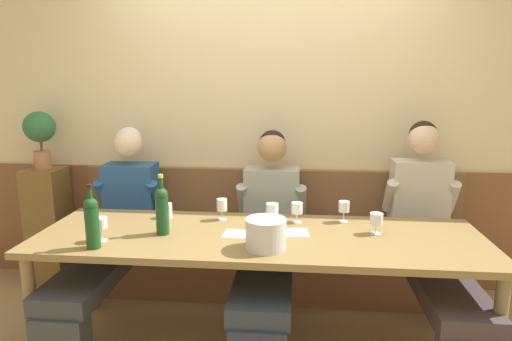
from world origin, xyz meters
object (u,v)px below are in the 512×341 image
wine_bottle_green_tall (92,221)px  person_left_seat (114,226)px  ice_bucket (266,234)px  wine_glass_by_bottle (272,211)px  wine_glass_near_bucket (101,224)px  potted_plant (40,132)px  dining_table (259,245)px  wine_glass_right_end (222,206)px  wine_glass_left_end (344,208)px  water_tumbler_left (167,210)px  wall_bench (267,258)px  person_center_right_seat (268,233)px  wine_glass_mid_right (297,209)px  person_right_seat (431,233)px  wine_bottle_amber_mid (162,209)px  wine_glass_center_rear (376,220)px

wine_bottle_green_tall → person_left_seat: bearing=104.7°
ice_bucket → wine_glass_by_bottle: bearing=88.3°
wine_glass_near_bucket → potted_plant: size_ratio=0.31×
person_left_seat → potted_plant: size_ratio=2.88×
dining_table → potted_plant: 2.00m
wine_glass_right_end → ice_bucket: bearing=-55.8°
dining_table → wine_glass_left_end: 0.62m
person_left_seat → water_tumbler_left: (0.41, -0.09, 0.15)m
wine_bottle_green_tall → wine_glass_left_end: 1.52m
ice_bucket → wine_glass_near_bucket: ice_bucket is taller
wine_bottle_green_tall → wine_glass_near_bucket: (-0.00, 0.10, -0.05)m
wall_bench → wine_glass_right_end: 0.76m
wine_glass_left_end → person_center_right_seat: bearing=174.1°
wine_glass_near_bucket → potted_plant: (-0.89, 0.94, 0.40)m
dining_table → wine_bottle_green_tall: wine_bottle_green_tall is taller
wine_glass_by_bottle → wine_glass_near_bucket: (-0.95, -0.35, 0.00)m
dining_table → ice_bucket: 0.27m
wine_glass_mid_right → water_tumbler_left: (-0.86, 0.02, -0.04)m
wine_glass_by_bottle → potted_plant: 1.97m
person_left_seat → person_center_right_seat: 1.08m
wall_bench → wine_bottle_green_tall: bearing=-130.9°
person_right_seat → ice_bucket: size_ratio=6.08×
person_center_right_seat → wine_glass_by_bottle: size_ratio=8.90×
wine_bottle_amber_mid → ice_bucket: bearing=-15.2°
wine_bottle_amber_mid → wine_glass_left_end: bearing=17.1°
wine_glass_center_rear → potted_plant: (-2.46, 0.67, 0.42)m
wine_bottle_green_tall → wine_glass_center_rear: bearing=13.6°
person_center_right_seat → wall_bench: bearing=94.9°
water_tumbler_left → person_left_seat: bearing=167.9°
wine_bottle_green_tall → wine_bottle_amber_mid: 0.40m
person_center_right_seat → water_tumbler_left: bearing=-173.6°
wine_glass_left_end → water_tumbler_left: bearing=-178.8°
person_right_seat → wine_glass_right_end: (-1.36, -0.10, 0.17)m
wine_bottle_green_tall → wine_glass_right_end: (0.61, 0.56, -0.06)m
dining_table → wine_glass_by_bottle: bearing=66.9°
person_center_right_seat → wine_glass_center_rear: (0.66, -0.26, 0.20)m
person_right_seat → wine_bottle_amber_mid: bearing=-166.5°
person_center_right_seat → person_right_seat: 1.06m
wine_glass_center_rear → wine_glass_left_end: 0.27m
dining_table → wine_glass_right_end: (-0.27, 0.26, 0.16)m
wine_glass_by_bottle → wine_glass_right_end: bearing=163.8°
wine_bottle_amber_mid → wine_glass_mid_right: 0.85m
wine_bottle_green_tall → wine_glass_center_rear: size_ratio=2.82×
wine_glass_by_bottle → wine_glass_left_end: bearing=15.7°
wine_glass_mid_right → wine_glass_by_bottle: bearing=-150.1°
wine_glass_right_end → water_tumbler_left: (-0.37, 0.01, -0.04)m
person_right_seat → potted_plant: potted_plant is taller
dining_table → person_right_seat: 1.15m
wine_bottle_amber_mid → water_tumbler_left: size_ratio=3.69×
wine_bottle_amber_mid → wine_glass_right_end: size_ratio=2.60×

